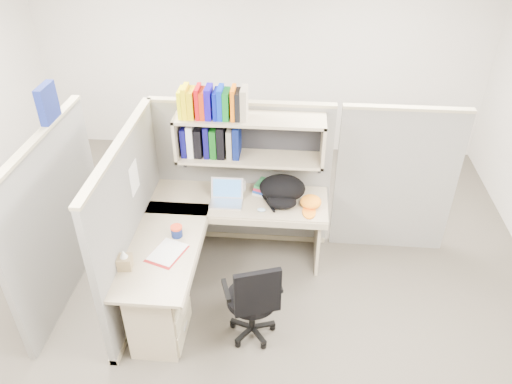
# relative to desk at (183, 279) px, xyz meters

# --- Properties ---
(ground) EXTENTS (6.00, 6.00, 0.00)m
(ground) POSITION_rel_desk_xyz_m (0.41, 0.29, -0.44)
(ground) COLOR #322F27
(ground) RESTS_ON ground
(room_shell) EXTENTS (6.00, 6.00, 6.00)m
(room_shell) POSITION_rel_desk_xyz_m (0.41, 0.29, 1.18)
(room_shell) COLOR beige
(room_shell) RESTS_ON ground
(cubicle) EXTENTS (3.79, 1.84, 1.95)m
(cubicle) POSITION_rel_desk_xyz_m (0.04, 0.74, 0.47)
(cubicle) COLOR #61615D
(cubicle) RESTS_ON ground
(desk) EXTENTS (1.74, 1.75, 0.73)m
(desk) POSITION_rel_desk_xyz_m (0.00, 0.00, 0.00)
(desk) COLOR gray
(desk) RESTS_ON ground
(laptop) EXTENTS (0.32, 0.32, 0.23)m
(laptop) POSITION_rel_desk_xyz_m (0.29, 0.78, 0.40)
(laptop) COLOR silver
(laptop) RESTS_ON desk
(backpack) EXTENTS (0.50, 0.41, 0.26)m
(backpack) POSITION_rel_desk_xyz_m (0.83, 0.84, 0.42)
(backpack) COLOR black
(backpack) RESTS_ON desk
(orange_cap) EXTENTS (0.23, 0.26, 0.11)m
(orange_cap) POSITION_rel_desk_xyz_m (1.11, 0.80, 0.35)
(orange_cap) COLOR orange
(orange_cap) RESTS_ON desk
(snack_canister) EXTENTS (0.11, 0.11, 0.10)m
(snack_canister) POSITION_rel_desk_xyz_m (-0.08, 0.24, 0.35)
(snack_canister) COLOR #0D1B51
(snack_canister) RESTS_ON desk
(tissue_box) EXTENTS (0.13, 0.13, 0.18)m
(tissue_box) POSITION_rel_desk_xyz_m (-0.41, -0.20, 0.38)
(tissue_box) COLOR #968055
(tissue_box) RESTS_ON desk
(mouse) EXTENTS (0.09, 0.07, 0.03)m
(mouse) POSITION_rel_desk_xyz_m (0.64, 0.68, 0.31)
(mouse) COLOR #97BDD7
(mouse) RESTS_ON desk
(paper_cup) EXTENTS (0.09, 0.09, 0.10)m
(paper_cup) POSITION_rel_desk_xyz_m (0.42, 1.03, 0.34)
(paper_cup) COLOR white
(paper_cup) RESTS_ON desk
(book_stack) EXTENTS (0.22, 0.26, 0.11)m
(book_stack) POSITION_rel_desk_xyz_m (0.64, 1.02, 0.34)
(book_stack) COLOR gray
(book_stack) RESTS_ON desk
(loose_paper) EXTENTS (0.33, 0.37, 0.00)m
(loose_paper) POSITION_rel_desk_xyz_m (-0.11, 0.02, 0.29)
(loose_paper) COLOR white
(loose_paper) RESTS_ON desk
(task_chair) EXTENTS (0.53, 0.49, 0.92)m
(task_chair) POSITION_rel_desk_xyz_m (0.64, -0.21, -0.12)
(task_chair) COLOR black
(task_chair) RESTS_ON ground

